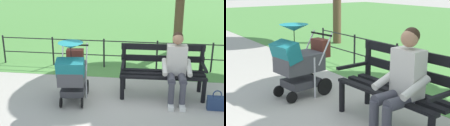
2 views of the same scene
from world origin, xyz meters
The scene contains 5 objects.
ground_plane centered at (0.00, 0.00, 0.00)m, with size 60.00×60.00×0.00m, color #ADA89E.
park_bench centered at (-0.72, -0.12, 0.53)m, with size 1.62×0.65×0.96m.
person_on_bench centered at (-0.96, 0.11, 0.68)m, with size 0.54×0.74×1.28m.
stroller centered at (0.91, 0.41, 0.59)m, with size 0.59×0.93×1.15m.
park_fence centered at (0.00, -1.42, 0.41)m, with size 6.22×0.04×0.70m.
Camera 2 is at (-3.42, 2.71, 1.76)m, focal length 51.81 mm.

